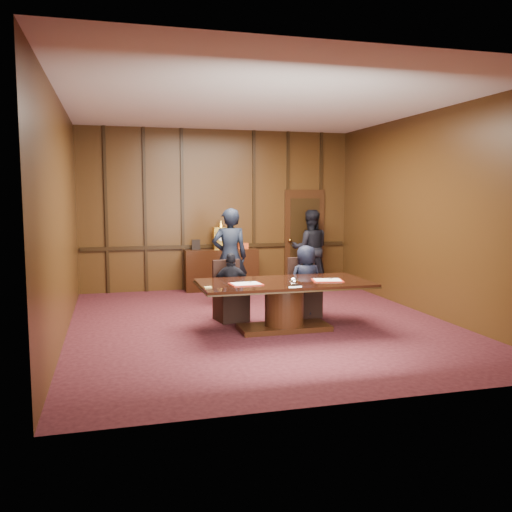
# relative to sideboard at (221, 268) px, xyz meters

# --- Properties ---
(room) EXTENTS (7.00, 7.04, 3.50)m
(room) POSITION_rel_sideboard_xyz_m (0.07, -3.12, 1.24)
(room) COLOR black
(room) RESTS_ON ground
(sideboard) EXTENTS (1.60, 0.45, 1.54)m
(sideboard) POSITION_rel_sideboard_xyz_m (0.00, 0.00, 0.00)
(sideboard) COLOR black
(sideboard) RESTS_ON ground
(conference_table) EXTENTS (2.62, 1.32, 0.76)m
(conference_table) POSITION_rel_sideboard_xyz_m (0.23, -3.76, 0.02)
(conference_table) COLOR black
(conference_table) RESTS_ON ground
(folder_left) EXTENTS (0.49, 0.37, 0.02)m
(folder_left) POSITION_rel_sideboard_xyz_m (-0.40, -3.88, 0.28)
(folder_left) COLOR #B12010
(folder_left) RESTS_ON conference_table
(folder_right) EXTENTS (0.52, 0.42, 0.02)m
(folder_right) POSITION_rel_sideboard_xyz_m (0.90, -3.87, 0.28)
(folder_right) COLOR #B12010
(folder_right) RESTS_ON conference_table
(inkstand) EXTENTS (0.20, 0.14, 0.12)m
(inkstand) POSITION_rel_sideboard_xyz_m (0.23, -4.21, 0.33)
(inkstand) COLOR white
(inkstand) RESTS_ON conference_table
(notepad) EXTENTS (0.11, 0.09, 0.01)m
(notepad) POSITION_rel_sideboard_xyz_m (-1.00, -4.02, 0.28)
(notepad) COLOR #E9D572
(notepad) RESTS_ON conference_table
(chair_left) EXTENTS (0.56, 0.56, 0.99)m
(chair_left) POSITION_rel_sideboard_xyz_m (-0.42, -2.88, -0.19)
(chair_left) COLOR black
(chair_left) RESTS_ON ground
(chair_right) EXTENTS (0.49, 0.49, 0.99)m
(chair_right) POSITION_rel_sideboard_xyz_m (0.89, -2.88, -0.19)
(chair_right) COLOR black
(chair_right) RESTS_ON ground
(signatory_left) EXTENTS (0.71, 0.42, 1.14)m
(signatory_left) POSITION_rel_sideboard_xyz_m (-0.42, -2.96, 0.08)
(signatory_left) COLOR black
(signatory_left) RESTS_ON ground
(signatory_right) EXTENTS (0.63, 0.44, 1.23)m
(signatory_right) POSITION_rel_sideboard_xyz_m (0.88, -2.96, 0.13)
(signatory_right) COLOR black
(signatory_right) RESTS_ON ground
(witness_left) EXTENTS (0.69, 0.48, 1.83)m
(witness_left) POSITION_rel_sideboard_xyz_m (-0.16, -1.64, 0.43)
(witness_left) COLOR black
(witness_left) RESTS_ON ground
(witness_right) EXTENTS (0.98, 0.84, 1.75)m
(witness_right) POSITION_rel_sideboard_xyz_m (2.01, -0.16, 0.39)
(witness_right) COLOR black
(witness_right) RESTS_ON ground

